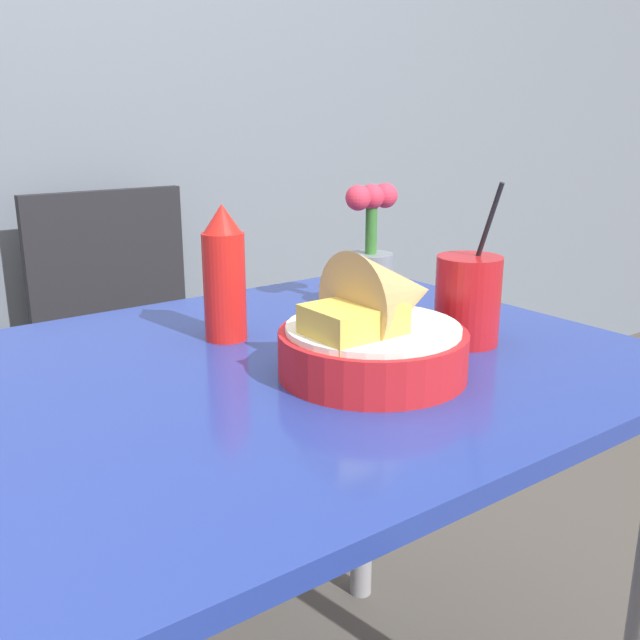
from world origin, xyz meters
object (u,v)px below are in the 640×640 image
drink_cup (467,303)px  flower_vase (371,257)px  food_basket (378,330)px  ketchup_bottle (224,275)px  chair_far_window (127,344)px

drink_cup → flower_vase: (0.01, 0.23, 0.03)m
food_basket → ketchup_bottle: size_ratio=1.20×
chair_far_window → flower_vase: 0.81m
ketchup_bottle → flower_vase: flower_vase is taller
flower_vase → food_basket: bearing=-128.6°
food_basket → flower_vase: flower_vase is taller
food_basket → flower_vase: 0.32m
food_basket → ketchup_bottle: 0.27m
drink_cup → food_basket: bearing=-173.2°
food_basket → drink_cup: drink_cup is taller
drink_cup → flower_vase: 0.23m
chair_far_window → drink_cup: bearing=-80.9°
chair_far_window → ketchup_bottle: size_ratio=4.51×
chair_far_window → drink_cup: drink_cup is taller
drink_cup → chair_far_window: bearing=99.1°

